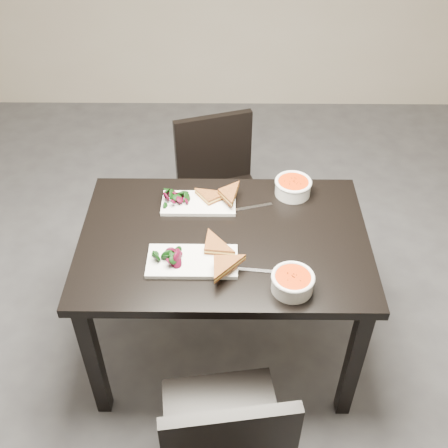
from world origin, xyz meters
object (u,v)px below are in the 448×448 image
Objects in this scene: chair_near at (226,440)px; chair_far at (220,186)px; table at (224,254)px; plate_far at (199,203)px; plate_near at (192,261)px; soup_bowl_near at (293,282)px; soup_bowl_far at (293,186)px.

chair_near and chair_far have the same top height.
plate_far reaches higher than table.
plate_near is (-0.14, 0.59, 0.27)m from chair_near.
plate_near is at bearing 160.72° from soup_bowl_near.
chair_near is 5.24× the size of soup_bowl_near.
table is at bearing 83.01° from chair_near.
chair_far is at bearing 80.19° from plate_far.
chair_far is 5.11× the size of soup_bowl_far.
soup_bowl_far is at bearing -67.91° from chair_far.
plate_near is 0.40m from soup_bowl_near.
chair_near is 2.62× the size of plate_far.
soup_bowl_near is at bearing 53.94° from chair_near.
table is 1.41× the size of chair_far.
plate_near is (-0.12, -0.15, 0.11)m from table.
table is at bearing -105.26° from chair_far.
soup_bowl_far reaches higher than soup_bowl_near.
plate_far is (-0.37, 0.49, -0.03)m from soup_bowl_near.
plate_far is (-0.08, -0.49, 0.27)m from chair_far.
soup_bowl_far is (0.34, -0.40, 0.31)m from chair_far.
plate_far is (-0.11, 0.21, 0.11)m from table.
soup_bowl_far is (0.30, 1.03, 0.31)m from chair_near.
chair_far is 1.07m from soup_bowl_near.
chair_far is 0.90m from plate_near.
chair_far is (-0.04, 1.44, 0.00)m from chair_near.
chair_near is at bearing -89.04° from table.
plate_far is at bearing 88.61° from plate_near.
chair_far is 2.62× the size of plate_far.
table is 0.72m from chair_far.
plate_far is (0.01, 0.36, -0.00)m from plate_near.
soup_bowl_near reaches higher than plate_near.
chair_near is at bearing -106.03° from chair_far.
table is 7.21× the size of soup_bowl_far.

